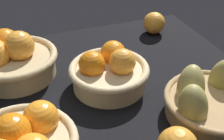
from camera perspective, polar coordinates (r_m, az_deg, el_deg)
The scene contains 5 objects.
market_tray at distance 81.55cm, azimuth -1.45°, elevation -4.09°, with size 84.00×72.00×3.00cm, color black.
basket_near_right at distance 87.27cm, azimuth -18.41°, elevation 2.05°, with size 23.71×23.71×13.00cm.
basket_center at distance 78.43cm, azimuth -0.46°, elevation -0.37°, with size 21.18×21.18×11.29cm.
basket_far_left_pears at distance 73.63cm, azimuth 18.70°, elevation -5.58°, with size 23.53×23.53×13.41cm.
loose_orange_back_gap at distance 107.58cm, azimuth 8.02°, elevation 8.87°, with size 7.65×7.65×7.65cm, color #F49E33.
Camera 1 is at (20.73, 60.98, 51.53)cm, focal length 47.98 mm.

